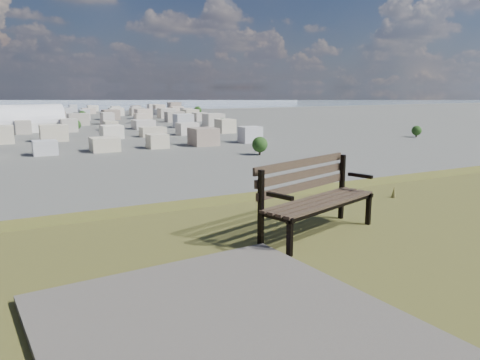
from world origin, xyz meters
TOP-DOWN VIEW (x-y plane):
  - park_bench at (0.19, 2.29)m, footprint 1.72×1.01m
  - gravel_patch at (-1.66, 0.29)m, footprint 2.68×3.62m
  - arena at (8.59, 312.80)m, footprint 52.88×26.14m
  - city_blocks at (0.00, 394.44)m, footprint 395.00×361.00m

SIDE VIEW (x-z plane):
  - city_blocks at x=0.00m, z-range 0.00..7.00m
  - arena at x=8.59m, z-range -5.71..15.88m
  - gravel_patch at x=-1.66m, z-range 25.00..25.06m
  - park_bench at x=0.19m, z-range 25.06..25.92m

